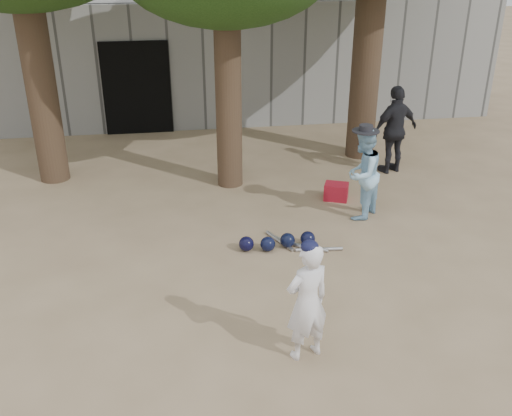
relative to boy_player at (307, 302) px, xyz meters
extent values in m
plane|color=#937C5E|center=(-0.85, 0.98, -0.72)|extent=(70.00, 70.00, 0.00)
imported|color=white|center=(0.00, 0.00, 0.00)|extent=(0.60, 0.49, 1.43)
imported|color=#96C8E8|center=(1.76, 3.38, 0.06)|extent=(0.94, 0.95, 1.55)
imported|color=black|center=(3.08, 5.33, 0.16)|extent=(1.11, 0.72, 1.76)
cube|color=maroon|center=(1.57, 4.14, -0.57)|extent=(0.51, 0.46, 0.30)
cube|color=gray|center=(-0.85, 8.98, 0.78)|extent=(16.00, 0.35, 3.00)
cube|color=black|center=(-2.05, 8.78, 0.38)|extent=(1.60, 0.08, 2.20)
cube|color=slate|center=(-0.85, 11.48, 0.78)|extent=(16.00, 5.00, 3.00)
sphere|color=black|center=(-0.31, 2.50, -0.60)|extent=(0.23, 0.23, 0.23)
sphere|color=black|center=(0.01, 2.44, -0.60)|extent=(0.23, 0.23, 0.23)
sphere|color=black|center=(0.33, 2.51, -0.60)|extent=(0.23, 0.23, 0.23)
sphere|color=black|center=(0.65, 2.52, -0.60)|extent=(0.23, 0.23, 0.23)
cylinder|color=#AAACB1|center=(0.24, 2.67, -0.69)|extent=(0.34, 0.68, 0.06)
cylinder|color=#AAACB1|center=(0.42, 2.55, -0.69)|extent=(0.53, 0.56, 0.06)
cylinder|color=#AAACB1|center=(0.60, 2.43, -0.69)|extent=(0.64, 0.42, 0.06)
cylinder|color=#AAACB1|center=(0.78, 2.31, -0.69)|extent=(0.72, 0.12, 0.06)
cylinder|color=brown|center=(-3.65, 5.98, 2.03)|extent=(0.56, 0.56, 5.50)
cylinder|color=brown|center=(-0.25, 5.18, 1.78)|extent=(0.48, 0.48, 5.00)
cylinder|color=brown|center=(2.75, 6.38, 2.18)|extent=(0.60, 0.60, 5.80)
camera|label=1|loc=(-1.36, -5.02, 3.54)|focal=40.00mm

